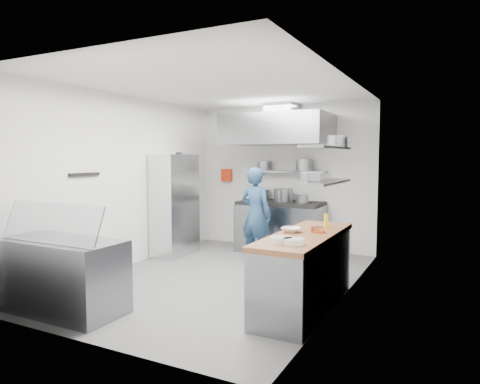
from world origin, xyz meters
The scene contains 36 objects.
floor centered at (0.00, 0.00, 0.00)m, with size 5.00×5.00×0.00m, color #525254.
ceiling centered at (0.00, 0.00, 2.80)m, with size 5.00×5.00×0.00m, color silver.
wall_back centered at (0.00, 2.50, 1.40)m, with size 3.60×0.02×2.80m, color white.
wall_front centered at (0.00, -2.50, 1.40)m, with size 3.60×0.02×2.80m, color white.
wall_left centered at (-1.80, 0.00, 1.40)m, with size 5.00×0.02×2.80m, color white.
wall_right centered at (1.80, 0.00, 1.40)m, with size 5.00×0.02×2.80m, color white.
gas_range centered at (0.10, 2.10, 0.45)m, with size 1.60×0.80×0.90m, color gray.
cooktop centered at (0.10, 2.10, 0.93)m, with size 1.57×0.78×0.06m, color black.
stock_pot_left centered at (-0.34, 2.31, 1.06)m, with size 0.25×0.25×0.20m, color slate.
stock_pot_mid centered at (0.13, 2.17, 1.08)m, with size 0.37×0.37×0.24m, color slate.
stock_pot_right centered at (0.56, 2.02, 1.04)m, with size 0.23×0.23×0.16m, color slate.
over_range_shelf centered at (0.10, 2.34, 1.52)m, with size 1.60×0.30×0.04m, color gray.
shelf_pot_a centered at (-0.35, 2.32, 1.63)m, with size 0.27×0.27×0.18m, color slate.
shelf_pot_b centered at (0.49, 2.28, 1.65)m, with size 0.31×0.31×0.22m, color slate.
extractor_hood centered at (0.10, 1.93, 2.30)m, with size 1.90×1.15×0.55m, color gray.
hood_duct centered at (0.10, 2.15, 2.68)m, with size 0.55×0.55×0.24m, color slate.
red_firebox centered at (-1.25, 2.44, 1.42)m, with size 0.22×0.10×0.26m, color red.
chef centered at (-0.01, 1.23, 0.82)m, with size 0.59×0.39×1.63m, color navy.
wire_rack centered at (-1.53, 0.97, 0.93)m, with size 0.50×0.90×1.85m, color silver.
rack_bin_a centered at (-1.53, 1.09, 0.80)m, with size 0.17×0.22×0.19m, color white.
rack_bin_b centered at (-1.53, 1.48, 1.30)m, with size 0.15×0.20×0.17m, color yellow.
rack_jar centered at (-1.48, 1.05, 1.80)m, with size 0.11×0.11×0.18m, color black.
knife_strip centered at (-1.78, -0.90, 1.55)m, with size 0.04×0.55×0.05m, color black.
prep_counter_base centered at (1.48, -0.60, 0.42)m, with size 0.62×2.00×0.84m, color gray.
prep_counter_top centered at (1.48, -0.60, 0.87)m, with size 0.65×2.04×0.06m, color brown.
plate_stack_a centered at (1.42, -1.23, 0.93)m, with size 0.23×0.23×0.06m, color white.
plate_stack_b centered at (1.57, -1.25, 0.93)m, with size 0.22×0.22×0.06m, color white.
copper_pan centered at (1.59, -0.45, 0.93)m, with size 0.17×0.17×0.06m, color #CF653A.
squeeze_bottle centered at (1.59, -0.10, 0.99)m, with size 0.05×0.05×0.18m, color yellow.
mixing_bowl centered at (1.29, -0.58, 0.93)m, with size 0.23×0.23×0.06m, color white.
wall_shelf_lower centered at (1.64, -0.30, 1.50)m, with size 0.30×1.30×0.04m, color gray.
wall_shelf_upper centered at (1.64, -0.30, 1.92)m, with size 0.30×1.30×0.04m, color gray.
shelf_pot_c centered at (1.48, -0.46, 1.57)m, with size 0.24×0.24×0.10m, color slate.
shelf_pot_d centered at (1.66, 0.13, 2.01)m, with size 0.25×0.25×0.14m, color slate.
display_case centered at (-1.00, -2.00, 0.42)m, with size 1.50×0.70×0.85m, color gray.
display_glass centered at (-1.00, -2.12, 1.07)m, with size 1.47×0.02×0.45m, color silver.
Camera 1 is at (3.06, -5.41, 1.81)m, focal length 32.00 mm.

